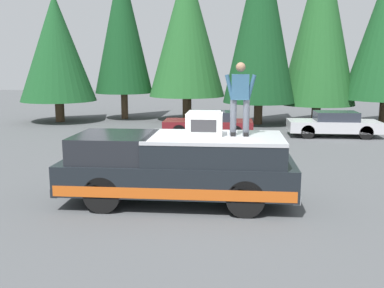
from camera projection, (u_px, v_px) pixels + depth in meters
name	position (u px, v px, depth m)	size (l,w,h in m)	color
ground_plane	(203.00, 205.00, 10.23)	(90.00, 90.00, 0.00)	#4C4F51
pickup_truck	(178.00, 167.00, 10.29)	(2.01, 5.54, 1.65)	black
compressor_unit	(205.00, 123.00, 10.13)	(0.65, 0.84, 0.56)	silver
person_on_truck_bed	(240.00, 97.00, 9.95)	(0.29, 0.72, 1.69)	#4C515B
parked_car_silver	(334.00, 124.00, 19.93)	(1.64, 4.10, 1.16)	silver
parked_car_maroon	(209.00, 124.00, 20.06)	(1.64, 4.10, 1.16)	maroon
conifer_left	(321.00, 21.00, 23.99)	(4.22, 4.22, 10.36)	#4C3826
conifer_center_left	(261.00, 16.00, 23.13)	(3.94, 3.94, 10.53)	#4C3826
conifer_center_right	(187.00, 29.00, 24.97)	(4.46, 4.46, 9.21)	#4C3826
conifer_right	(122.00, 27.00, 25.64)	(3.47, 3.47, 9.45)	#4C3826
conifer_far_right	(56.00, 48.00, 24.51)	(4.30, 4.30, 7.26)	#4C3826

